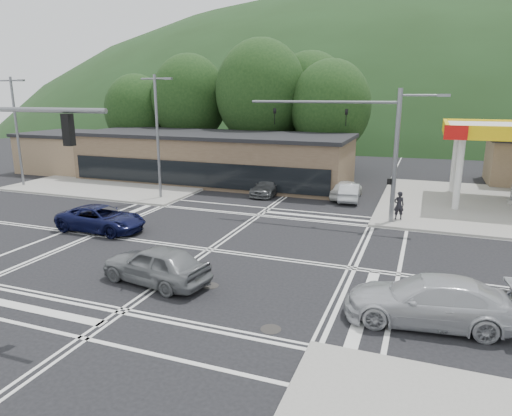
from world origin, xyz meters
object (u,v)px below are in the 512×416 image
(car_queue_a, at_px, (349,192))
(pedestrian, at_px, (399,205))
(car_blue_west, at_px, (101,219))
(car_silver_east, at_px, (429,300))
(car_queue_b, at_px, (346,189))
(car_grey_center, at_px, (156,264))
(car_northbound, at_px, (268,187))

(car_queue_a, height_order, pedestrian, pedestrian)
(car_blue_west, bearing_deg, pedestrian, -62.64)
(car_queue_a, xyz_separation_m, pedestrian, (3.77, -4.67, 0.37))
(car_silver_east, height_order, car_queue_b, car_silver_east)
(car_grey_center, bearing_deg, car_blue_west, -117.31)
(car_queue_b, bearing_deg, car_queue_a, 126.39)
(car_blue_west, distance_m, car_queue_b, 17.68)
(car_blue_west, relative_size, car_queue_a, 1.29)
(car_queue_b, bearing_deg, car_blue_west, 52.78)
(pedestrian, bearing_deg, car_silver_east, 78.88)
(car_queue_a, bearing_deg, car_grey_center, 68.57)
(car_grey_center, relative_size, car_queue_b, 1.13)
(car_blue_west, distance_m, car_northbound, 13.79)
(car_silver_east, xyz_separation_m, pedestrian, (-1.85, 12.96, 0.20))
(car_queue_a, bearing_deg, car_northbound, -3.98)
(car_grey_center, height_order, car_queue_a, car_grey_center)
(car_blue_west, height_order, car_queue_a, car_blue_west)
(car_queue_a, bearing_deg, pedestrian, 123.08)
(car_queue_b, relative_size, pedestrian, 2.42)
(car_silver_east, distance_m, car_queue_a, 18.51)
(car_blue_west, relative_size, car_silver_east, 0.91)
(car_queue_a, distance_m, car_northbound, 6.26)
(car_northbound, bearing_deg, car_grey_center, -83.35)
(car_blue_west, distance_m, pedestrian, 17.77)
(car_queue_b, bearing_deg, car_grey_center, 80.19)
(car_blue_west, bearing_deg, car_grey_center, -126.47)
(car_silver_east, bearing_deg, car_grey_center, -94.12)
(car_queue_b, xyz_separation_m, pedestrian, (4.08, -5.17, 0.30))
(car_grey_center, bearing_deg, car_northbound, -166.41)
(car_blue_west, distance_m, car_grey_center, 8.82)
(car_queue_b, relative_size, car_northbound, 0.97)
(pedestrian, bearing_deg, car_grey_center, 37.29)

